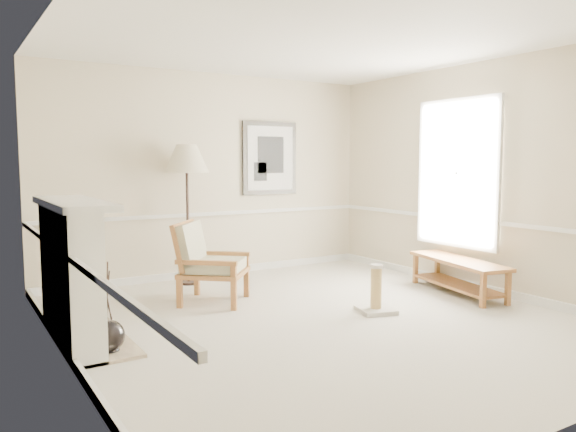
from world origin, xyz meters
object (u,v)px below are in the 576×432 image
object	(u,v)px
armchair	(205,259)
scratching_post	(376,297)
bench	(458,271)
floor_vase	(109,337)
floor_lamp	(187,163)

from	to	relation	value
armchair	scratching_post	world-z (taller)	armchair
armchair	bench	xyz separation A→B (m)	(2.87, -1.27, -0.22)
armchair	scratching_post	xyz separation A→B (m)	(1.41, -1.41, -0.34)
armchair	scratching_post	bearing A→B (deg)	-94.58
floor_vase	scratching_post	xyz separation A→B (m)	(2.84, -0.18, 0.02)
floor_vase	floor_lamp	distance (m)	3.18
scratching_post	floor_lamp	bearing A→B (deg)	116.02
floor_lamp	bench	world-z (taller)	floor_lamp
bench	floor_vase	bearing A→B (deg)	179.41
scratching_post	bench	bearing A→B (deg)	5.43
floor_lamp	bench	size ratio (longest dim) A/B	1.19
floor_lamp	bench	distance (m)	3.78
armchair	floor_lamp	distance (m)	1.55
floor_lamp	scratching_post	bearing A→B (deg)	-63.98
scratching_post	armchair	bearing A→B (deg)	134.94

